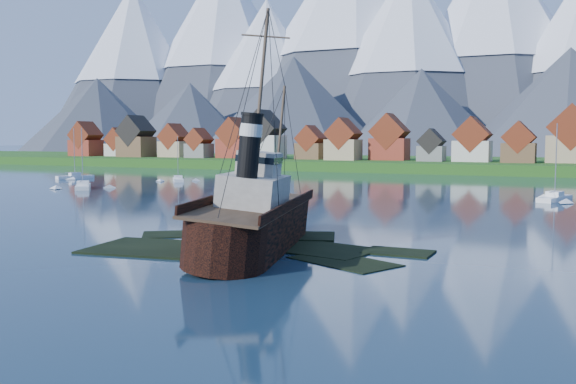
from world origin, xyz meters
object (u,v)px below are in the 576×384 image
at_px(sailboat_a, 83,187).
at_px(sailboat_d, 555,199).
at_px(sailboat_b, 75,177).
at_px(sailboat_c, 178,180).
at_px(tugboat_wreck, 260,218).

bearing_deg(sailboat_a, sailboat_d, -31.99).
distance_m(sailboat_a, sailboat_b, 33.98).
height_order(sailboat_a, sailboat_c, sailboat_a).
height_order(tugboat_wreck, sailboat_d, tugboat_wreck).
bearing_deg(sailboat_a, sailboat_b, 95.79).
bearing_deg(sailboat_a, sailboat_c, 40.08).
bearing_deg(tugboat_wreck, sailboat_a, 130.03).
xyz_separation_m(sailboat_b, sailboat_d, (112.68, -11.16, -0.01)).
bearing_deg(sailboat_b, sailboat_d, 20.44).
height_order(tugboat_wreck, sailboat_c, tugboat_wreck).
xyz_separation_m(tugboat_wreck, sailboat_d, (23.07, 60.19, -2.53)).
distance_m(sailboat_b, sailboat_d, 113.24).
bearing_deg(sailboat_a, tugboat_wreck, -76.21).
relative_size(tugboat_wreck, sailboat_c, 2.55).
height_order(tugboat_wreck, sailboat_a, tugboat_wreck).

